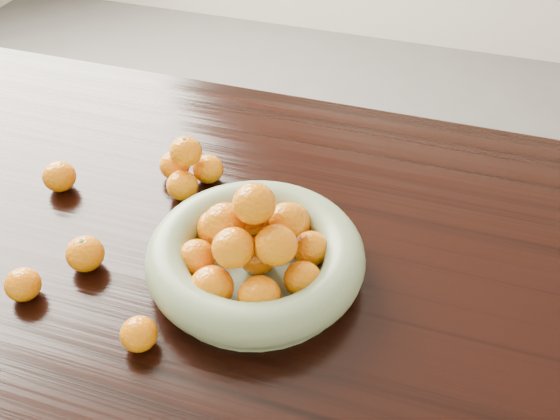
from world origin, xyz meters
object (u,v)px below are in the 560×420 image
(fruit_bowl, at_px, (255,254))
(loose_orange_0, at_px, (85,254))
(orange_pyramid, at_px, (188,167))
(dining_table, at_px, (262,264))

(fruit_bowl, distance_m, loose_orange_0, 0.30)
(orange_pyramid, xyz_separation_m, loose_orange_0, (-0.07, -0.27, -0.01))
(dining_table, xyz_separation_m, loose_orange_0, (-0.26, -0.18, 0.12))
(dining_table, bearing_deg, loose_orange_0, -144.92)
(orange_pyramid, bearing_deg, dining_table, -25.02)
(orange_pyramid, bearing_deg, loose_orange_0, -105.18)
(fruit_bowl, bearing_deg, loose_orange_0, -165.25)
(dining_table, distance_m, fruit_bowl, 0.18)
(fruit_bowl, bearing_deg, dining_table, 104.32)
(dining_table, bearing_deg, fruit_bowl, -75.68)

